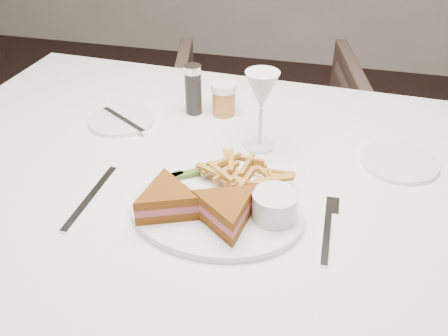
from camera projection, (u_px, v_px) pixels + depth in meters
name	position (u px, v px, depth m)	size (l,w,h in m)	color
table	(229.00, 300.00, 1.22)	(1.44, 0.96, 0.75)	white
chair_far	(265.00, 135.00, 1.93)	(0.68, 0.64, 0.70)	#4D382F
table_setting	(230.00, 169.00, 0.96)	(0.80, 0.59, 0.18)	white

